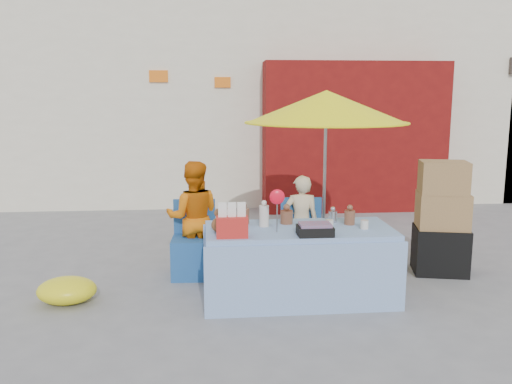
{
  "coord_description": "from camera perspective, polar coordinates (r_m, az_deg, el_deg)",
  "views": [
    {
      "loc": [
        -0.33,
        -5.15,
        2.04
      ],
      "look_at": [
        0.16,
        0.6,
        1.0
      ],
      "focal_mm": 38.0,
      "sensor_mm": 36.0,
      "label": 1
    }
  ],
  "objects": [
    {
      "name": "ground",
      "position": [
        5.54,
        -1.12,
        -11.36
      ],
      "size": [
        80.0,
        80.0,
        0.0
      ],
      "primitive_type": "plane",
      "color": "slate",
      "rests_on": "ground"
    },
    {
      "name": "backdrop",
      "position": [
        12.73,
        -1.05,
        15.01
      ],
      "size": [
        14.0,
        8.0,
        7.8
      ],
      "color": "silver",
      "rests_on": "ground"
    },
    {
      "name": "market_table",
      "position": [
        5.5,
        4.45,
        -7.4
      ],
      "size": [
        1.92,
        0.91,
        1.15
      ],
      "rotation": [
        0.0,
        0.0,
        0.01
      ],
      "color": "#8AA7DE",
      "rests_on": "ground"
    },
    {
      "name": "chair_left",
      "position": [
        6.23,
        -6.56,
        -6.5
      ],
      "size": [
        0.5,
        0.49,
        0.85
      ],
      "rotation": [
        0.0,
        0.0,
        -0.04
      ],
      "color": "#1F5091",
      "rests_on": "ground"
    },
    {
      "name": "chair_right",
      "position": [
        6.31,
        4.93,
        -6.24
      ],
      "size": [
        0.5,
        0.49,
        0.85
      ],
      "rotation": [
        0.0,
        0.0,
        -0.04
      ],
      "color": "#1F5091",
      "rests_on": "ground"
    },
    {
      "name": "vendor_orange",
      "position": [
        6.25,
        -6.6,
        -2.67
      ],
      "size": [
        0.65,
        0.52,
        1.3
      ],
      "primitive_type": "imported",
      "rotation": [
        0.0,
        0.0,
        3.1
      ],
      "color": "orange",
      "rests_on": "ground"
    },
    {
      "name": "vendor_beige",
      "position": [
        6.36,
        4.76,
        -3.25
      ],
      "size": [
        0.42,
        0.29,
        1.13
      ],
      "primitive_type": "imported",
      "rotation": [
        0.0,
        0.0,
        3.1
      ],
      "color": "beige",
      "rests_on": "ground"
    },
    {
      "name": "umbrella",
      "position": [
        6.39,
        7.4,
        8.81
      ],
      "size": [
        1.9,
        1.9,
        2.09
      ],
      "color": "gray",
      "rests_on": "ground"
    },
    {
      "name": "box_stack",
      "position": [
        6.56,
        18.96,
        -3.01
      ],
      "size": [
        0.68,
        0.6,
        1.3
      ],
      "rotation": [
        0.0,
        0.0,
        -0.22
      ],
      "color": "black",
      "rests_on": "ground"
    },
    {
      "name": "tarp_bundle",
      "position": [
        5.76,
        -19.29,
        -9.75
      ],
      "size": [
        0.6,
        0.49,
        0.26
      ],
      "primitive_type": "ellipsoid",
      "rotation": [
        0.0,
        0.0,
        0.04
      ],
      "color": "yellow",
      "rests_on": "ground"
    }
  ]
}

